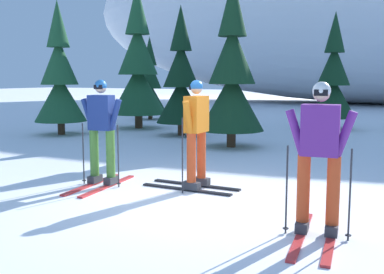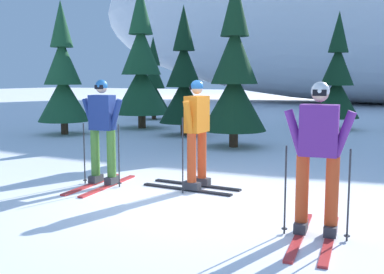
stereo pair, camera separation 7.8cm
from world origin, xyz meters
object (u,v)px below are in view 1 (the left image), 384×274
Objects in this scene: pine_tree_far_left at (150,85)px; skier_orange_jacket at (196,131)px; pine_tree_center_left at (138,69)px; pine_tree_center_right at (232,77)px; pine_tree_right at (333,81)px; skier_navy_jacket at (102,130)px; skier_purple_jacket at (319,156)px; pine_tree_center at (181,82)px; pine_tree_left at (60,79)px.

skier_orange_jacket is at bearing -55.00° from pine_tree_far_left.
pine_tree_center_left is 1.16× the size of pine_tree_center_right.
pine_tree_far_left is 7.89m from pine_tree_right.
pine_tree_center_left is at bearing -65.07° from pine_tree_far_left.
skier_navy_jacket is 3.94m from skier_purple_jacket.
skier_orange_jacket reaches higher than skier_purple_jacket.
pine_tree_center_right reaches higher than skier_purple_jacket.
skier_orange_jacket is 7.19m from pine_tree_center.
pine_tree_far_left reaches higher than skier_purple_jacket.
pine_tree_center_left reaches higher than pine_tree_center.
pine_tree_right is at bearing 79.46° from skier_navy_jacket.
skier_orange_jacket is 1.00× the size of skier_purple_jacket.
skier_orange_jacket is 0.44× the size of pine_tree_center.
pine_tree_far_left is 0.82× the size of pine_tree_center_right.
skier_purple_jacket is 11.23m from pine_tree_left.
pine_tree_left is 0.83× the size of pine_tree_center_left.
pine_tree_center_left is (1.20, 2.72, 0.37)m from pine_tree_left.
pine_tree_far_left is (-7.45, 10.64, 0.55)m from skier_orange_jacket.
skier_purple_jacket is at bearing -52.61° from pine_tree_center.
skier_navy_jacket is 0.41× the size of pine_tree_center_right.
pine_tree_center is at bearing 119.87° from skier_orange_jacket.
pine_tree_center reaches higher than pine_tree_far_left.
pine_tree_left is at bearing 137.42° from skier_navy_jacket.
pine_tree_center_left is 1.26× the size of pine_tree_center.
pine_tree_center_left is 6.96m from pine_tree_right.
pine_tree_center is at bearing -48.77° from pine_tree_far_left.
pine_tree_center_left is 1.24× the size of pine_tree_right.
skier_navy_jacket is 1.00× the size of skier_orange_jacket.
pine_tree_left reaches higher than pine_tree_right.
pine_tree_center is at bearing -135.04° from pine_tree_right.
pine_tree_left is 3.00m from pine_tree_center_left.
skier_purple_jacket is 0.44× the size of pine_tree_center.
pine_tree_right is (7.56, 5.52, -0.06)m from pine_tree_left.
pine_tree_left is 9.36m from pine_tree_right.
pine_tree_left is (0.31, -5.97, 0.28)m from pine_tree_far_left.
pine_tree_left reaches higher than pine_tree_far_left.
pine_tree_center is 0.99× the size of pine_tree_right.
pine_tree_right is (7.87, -0.46, 0.22)m from pine_tree_far_left.
skier_orange_jacket is 0.41× the size of pine_tree_center_right.
skier_navy_jacket is 7.00m from pine_tree_center.
pine_tree_center_left is 2.69m from pine_tree_center.
pine_tree_center reaches higher than skier_purple_jacket.
skier_orange_jacket is at bearing -92.38° from pine_tree_right.
skier_orange_jacket is at bearing -60.13° from pine_tree_center.
pine_tree_left is 3.89m from pine_tree_center.
skier_orange_jacket is 9.55m from pine_tree_center_left.
skier_navy_jacket is at bearing -100.54° from pine_tree_right.
skier_navy_jacket is 0.44× the size of pine_tree_center.
pine_tree_center_left reaches higher than skier_purple_jacket.
pine_tree_center_right is at bearing -34.30° from pine_tree_center.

